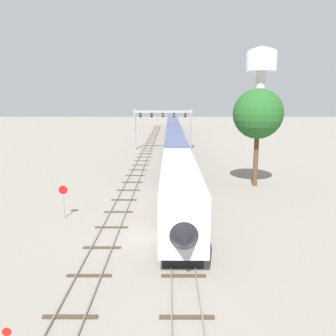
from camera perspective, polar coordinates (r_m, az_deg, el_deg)
name	(u,v)px	position (r m, az deg, el deg)	size (l,w,h in m)	color
ground_plane	(154,237)	(27.04, -2.29, -11.06)	(400.00, 400.00, 0.00)	gray
track_main	(173,143)	(85.66, 0.84, 4.08)	(2.60, 200.00, 0.16)	slate
track_near	(145,155)	(66.00, -3.79, 2.05)	(2.60, 160.00, 0.16)	slate
passenger_train	(173,133)	(84.21, 0.85, 5.70)	(3.04, 130.07, 4.80)	silver
signal_gantry	(163,120)	(73.55, -0.83, 7.74)	(12.10, 0.49, 8.41)	#999BA0
water_tower	(261,69)	(102.48, 14.70, 15.17)	(8.33, 8.33, 24.38)	beige
stop_sign	(63,197)	(32.06, -16.43, -4.47)	(0.76, 0.08, 2.88)	gray
trackside_tree_left	(258,114)	(42.87, 14.22, 8.36)	(5.81, 5.81, 11.45)	brown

